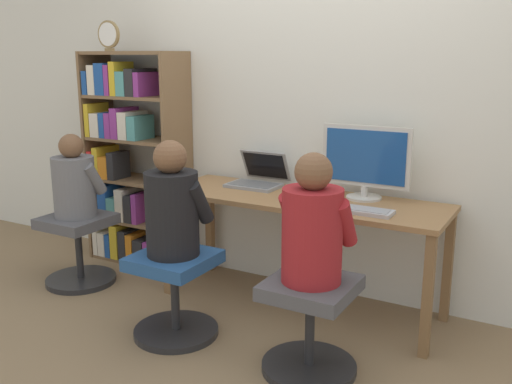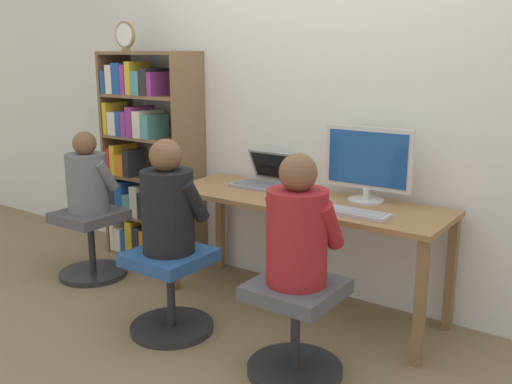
{
  "view_description": "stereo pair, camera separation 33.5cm",
  "coord_description": "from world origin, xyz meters",
  "px_view_note": "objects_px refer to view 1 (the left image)",
  "views": [
    {
      "loc": [
        1.41,
        -2.74,
        1.53
      ],
      "look_at": [
        -0.21,
        0.1,
        0.75
      ],
      "focal_mm": 40.0,
      "sensor_mm": 36.0,
      "label": 1
    },
    {
      "loc": [
        1.69,
        -2.56,
        1.53
      ],
      "look_at": [
        -0.21,
        0.1,
        0.75
      ],
      "focal_mm": 40.0,
      "sensor_mm": 36.0,
      "label": 2
    }
  ],
  "objects_px": {
    "person_at_monitor": "(313,227)",
    "laptop": "(258,179)",
    "person_near_shelf": "(74,182)",
    "desk_clock": "(109,35)",
    "office_chair_left": "(310,321)",
    "person_at_laptop": "(172,206)",
    "desktop_monitor": "(365,162)",
    "office_chair_right": "(175,290)",
    "office_chair_side": "(79,245)",
    "keyboard": "(352,209)",
    "bookshelf": "(127,164)"
  },
  "relations": [
    {
      "from": "person_near_shelf",
      "to": "desk_clock",
      "type": "bearing_deg",
      "value": 95.62
    },
    {
      "from": "office_chair_right",
      "to": "person_at_monitor",
      "type": "relative_size",
      "value": 0.76
    },
    {
      "from": "desktop_monitor",
      "to": "laptop",
      "type": "xyz_separation_m",
      "value": [
        -0.72,
        -0.01,
        -0.17
      ]
    },
    {
      "from": "office_chair_right",
      "to": "desk_clock",
      "type": "relative_size",
      "value": 2.29
    },
    {
      "from": "office_chair_side",
      "to": "bookshelf",
      "type": "bearing_deg",
      "value": 90.69
    },
    {
      "from": "office_chair_left",
      "to": "office_chair_right",
      "type": "xyz_separation_m",
      "value": [
        -0.81,
        -0.03,
        0.0
      ]
    },
    {
      "from": "desk_clock",
      "to": "person_near_shelf",
      "type": "bearing_deg",
      "value": -84.38
    },
    {
      "from": "laptop",
      "to": "office_chair_right",
      "type": "height_order",
      "value": "laptop"
    },
    {
      "from": "office_chair_right",
      "to": "person_at_monitor",
      "type": "height_order",
      "value": "person_at_monitor"
    },
    {
      "from": "person_at_laptop",
      "to": "office_chair_side",
      "type": "bearing_deg",
      "value": 165.03
    },
    {
      "from": "laptop",
      "to": "desktop_monitor",
      "type": "bearing_deg",
      "value": 0.4
    },
    {
      "from": "person_at_laptop",
      "to": "office_chair_side",
      "type": "height_order",
      "value": "person_at_laptop"
    },
    {
      "from": "office_chair_left",
      "to": "person_at_laptop",
      "type": "xyz_separation_m",
      "value": [
        -0.81,
        -0.02,
        0.48
      ]
    },
    {
      "from": "office_chair_left",
      "to": "person_at_monitor",
      "type": "height_order",
      "value": "person_at_monitor"
    },
    {
      "from": "person_at_monitor",
      "to": "desk_clock",
      "type": "xyz_separation_m",
      "value": [
        -1.89,
        0.7,
        0.93
      ]
    },
    {
      "from": "person_at_monitor",
      "to": "person_at_laptop",
      "type": "xyz_separation_m",
      "value": [
        -0.81,
        -0.03,
        0.0
      ]
    },
    {
      "from": "office_chair_left",
      "to": "person_at_laptop",
      "type": "bearing_deg",
      "value": -178.51
    },
    {
      "from": "laptop",
      "to": "office_chair_side",
      "type": "bearing_deg",
      "value": -153.16
    },
    {
      "from": "laptop",
      "to": "office_chair_left",
      "type": "relative_size",
      "value": 0.71
    },
    {
      "from": "desktop_monitor",
      "to": "person_at_monitor",
      "type": "height_order",
      "value": "desktop_monitor"
    },
    {
      "from": "office_chair_left",
      "to": "person_near_shelf",
      "type": "height_order",
      "value": "person_near_shelf"
    },
    {
      "from": "person_at_laptop",
      "to": "bookshelf",
      "type": "height_order",
      "value": "bookshelf"
    },
    {
      "from": "office_chair_right",
      "to": "person_near_shelf",
      "type": "bearing_deg",
      "value": 164.59
    },
    {
      "from": "desk_clock",
      "to": "person_at_monitor",
      "type": "bearing_deg",
      "value": -20.41
    },
    {
      "from": "person_near_shelf",
      "to": "desktop_monitor",
      "type": "bearing_deg",
      "value": 16.96
    },
    {
      "from": "office_chair_left",
      "to": "office_chair_side",
      "type": "height_order",
      "value": "same"
    },
    {
      "from": "desk_clock",
      "to": "laptop",
      "type": "bearing_deg",
      "value": 5.12
    },
    {
      "from": "keyboard",
      "to": "bookshelf",
      "type": "distance_m",
      "value": 1.89
    },
    {
      "from": "person_near_shelf",
      "to": "person_at_laptop",
      "type": "bearing_deg",
      "value": -15.18
    },
    {
      "from": "bookshelf",
      "to": "keyboard",
      "type": "bearing_deg",
      "value": -8.47
    },
    {
      "from": "office_chair_left",
      "to": "bookshelf",
      "type": "bearing_deg",
      "value": 156.97
    },
    {
      "from": "office_chair_left",
      "to": "person_near_shelf",
      "type": "bearing_deg",
      "value": 171.96
    },
    {
      "from": "person_at_monitor",
      "to": "person_at_laptop",
      "type": "distance_m",
      "value": 0.81
    },
    {
      "from": "person_at_laptop",
      "to": "desk_clock",
      "type": "height_order",
      "value": "desk_clock"
    },
    {
      "from": "desktop_monitor",
      "to": "desk_clock",
      "type": "distance_m",
      "value": 2.01
    },
    {
      "from": "keyboard",
      "to": "desk_clock",
      "type": "relative_size",
      "value": 2.16
    },
    {
      "from": "office_chair_left",
      "to": "person_at_laptop",
      "type": "relative_size",
      "value": 0.76
    },
    {
      "from": "office_chair_side",
      "to": "laptop",
      "type": "bearing_deg",
      "value": 26.84
    },
    {
      "from": "desktop_monitor",
      "to": "laptop",
      "type": "distance_m",
      "value": 0.75
    },
    {
      "from": "laptop",
      "to": "person_near_shelf",
      "type": "bearing_deg",
      "value": -153.33
    },
    {
      "from": "laptop",
      "to": "person_at_monitor",
      "type": "relative_size",
      "value": 0.54
    },
    {
      "from": "person_at_monitor",
      "to": "laptop",
      "type": "bearing_deg",
      "value": 133.12
    },
    {
      "from": "person_at_monitor",
      "to": "desk_clock",
      "type": "bearing_deg",
      "value": 159.59
    },
    {
      "from": "office_chair_left",
      "to": "office_chair_right",
      "type": "distance_m",
      "value": 0.81
    },
    {
      "from": "keyboard",
      "to": "desktop_monitor",
      "type": "bearing_deg",
      "value": 97.21
    },
    {
      "from": "office_chair_right",
      "to": "desk_clock",
      "type": "bearing_deg",
      "value": 145.9
    },
    {
      "from": "keyboard",
      "to": "office_chair_left",
      "type": "bearing_deg",
      "value": -90.87
    },
    {
      "from": "desktop_monitor",
      "to": "keyboard",
      "type": "bearing_deg",
      "value": -82.79
    },
    {
      "from": "desk_clock",
      "to": "person_near_shelf",
      "type": "distance_m",
      "value": 1.06
    },
    {
      "from": "keyboard",
      "to": "person_near_shelf",
      "type": "bearing_deg",
      "value": -172.32
    }
  ]
}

